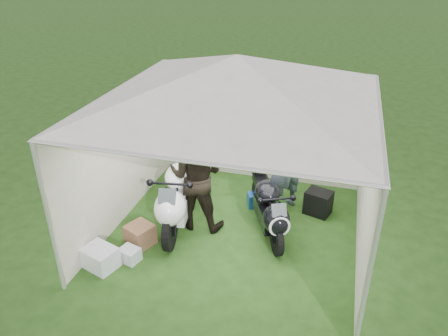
% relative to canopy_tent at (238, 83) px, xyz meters
% --- Properties ---
extents(ground, '(80.00, 80.00, 0.00)m').
position_rel_canopy_tent_xyz_m(ground, '(0.00, -0.03, -2.58)').
color(ground, '#1D3D12').
rests_on(ground, ground).
extents(canopy_tent, '(5.66, 5.66, 3.00)m').
position_rel_canopy_tent_xyz_m(canopy_tent, '(0.00, 0.00, 0.00)').
color(canopy_tent, silver).
rests_on(canopy_tent, ground).
extents(motorcycle_white, '(0.70, 2.22, 1.09)m').
position_rel_canopy_tent_xyz_m(motorcycle_white, '(-0.98, -0.10, -1.96)').
color(motorcycle_white, black).
rests_on(motorcycle_white, ground).
extents(motorcycle_black, '(0.98, 1.74, 0.92)m').
position_rel_canopy_tent_xyz_m(motorcycle_black, '(0.55, 0.08, -2.06)').
color(motorcycle_black, black).
rests_on(motorcycle_black, ground).
extents(paddock_stand, '(0.41, 0.35, 0.26)m').
position_rel_canopy_tent_xyz_m(paddock_stand, '(0.20, 0.85, -2.44)').
color(paddock_stand, blue).
rests_on(paddock_stand, ground).
extents(person_dark_jacket, '(0.96, 0.76, 1.93)m').
position_rel_canopy_tent_xyz_m(person_dark_jacket, '(-0.68, -0.01, -1.61)').
color(person_dark_jacket, black).
rests_on(person_dark_jacket, ground).
extents(person_blue_jacket, '(0.81, 0.83, 1.92)m').
position_rel_canopy_tent_xyz_m(person_blue_jacket, '(0.66, 0.96, -1.61)').
color(person_blue_jacket, slate).
rests_on(person_blue_jacket, ground).
extents(equipment_box, '(0.53, 0.47, 0.44)m').
position_rel_canopy_tent_xyz_m(equipment_box, '(1.30, 0.92, -2.35)').
color(equipment_box, black).
rests_on(equipment_box, ground).
extents(crate_0, '(0.59, 0.52, 0.33)m').
position_rel_canopy_tent_xyz_m(crate_0, '(-1.73, -1.47, -2.41)').
color(crate_0, silver).
rests_on(crate_0, ground).
extents(crate_1, '(0.52, 0.52, 0.35)m').
position_rel_canopy_tent_xyz_m(crate_1, '(-1.39, -0.79, -2.40)').
color(crate_1, brown).
rests_on(crate_1, ground).
extents(crate_2, '(0.35, 0.32, 0.22)m').
position_rel_canopy_tent_xyz_m(crate_2, '(-1.37, -1.22, -2.47)').
color(crate_2, '#B9BFC3').
rests_on(crate_2, ground).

